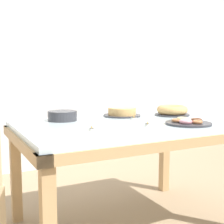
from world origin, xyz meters
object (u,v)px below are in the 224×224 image
plate_stack (62,116)px  tealight_centre (147,125)px  cake_chocolate_round (122,112)px  cake_golden_bundt (172,111)px  tealight_right_edge (92,129)px  pastry_platter (188,122)px  tealight_left_edge (134,118)px

plate_stack → tealight_centre: (0.40, -0.49, -0.02)m
cake_chocolate_round → cake_golden_bundt: size_ratio=1.06×
tealight_right_edge → pastry_platter: bearing=-6.1°
cake_golden_bundt → pastry_platter: cake_golden_bundt is taller
plate_stack → cake_chocolate_round: bearing=2.1°
cake_golden_bundt → tealight_right_edge: bearing=-157.8°
pastry_platter → tealight_right_edge: size_ratio=7.65×
plate_stack → tealight_right_edge: plate_stack is taller
cake_golden_bundt → pastry_platter: (-0.20, -0.43, -0.03)m
tealight_left_edge → tealight_centre: bearing=-104.7°
tealight_left_edge → cake_chocolate_round: bearing=84.8°
cake_golden_bundt → tealight_centre: cake_golden_bundt is taller
cake_chocolate_round → tealight_centre: 0.52m
plate_stack → tealight_centre: size_ratio=5.25×
plate_stack → tealight_centre: bearing=-50.5°
cake_chocolate_round → cake_golden_bundt: (0.39, -0.14, 0.01)m
cake_chocolate_round → tealight_centre: size_ratio=7.46×
cake_golden_bundt → pastry_platter: 0.48m
tealight_right_edge → tealight_left_edge: bearing=31.5°
cake_golden_bundt → plate_stack: 0.90m
pastry_platter → tealight_left_edge: pastry_platter is taller
tealight_right_edge → tealight_left_edge: (0.46, 0.28, 0.00)m
cake_chocolate_round → tealight_right_edge: (-0.48, -0.50, -0.02)m
pastry_platter → tealight_right_edge: 0.67m
tealight_centre → cake_golden_bundt: bearing=37.1°
tealight_right_edge → cake_chocolate_round: bearing=45.9°
cake_golden_bundt → tealight_centre: (-0.49, -0.37, -0.03)m
tealight_left_edge → plate_stack: bearing=158.0°
cake_chocolate_round → tealight_right_edge: 0.69m
tealight_right_edge → tealight_centre: same height
cake_chocolate_round → tealight_centre: cake_chocolate_round is taller
cake_chocolate_round → tealight_left_edge: bearing=-95.2°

